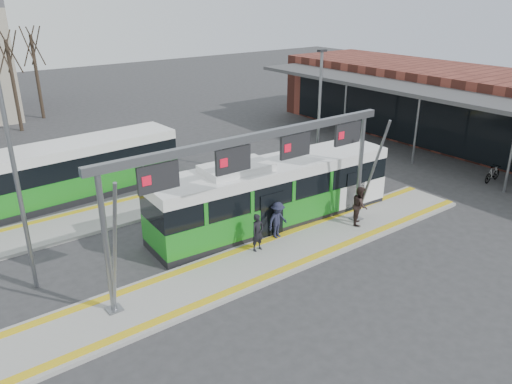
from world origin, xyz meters
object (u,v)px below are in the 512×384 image
hero_bus (273,193)px  passenger_b (360,205)px  passenger_a (258,232)px  passenger_c (278,220)px  gantry (259,160)px

hero_bus → passenger_b: size_ratio=6.64×
passenger_a → passenger_b: (5.28, -0.81, 0.10)m
passenger_b → passenger_c: passenger_b is taller
gantry → passenger_b: 6.46m
passenger_a → passenger_b: 5.35m
passenger_b → passenger_c: (-3.90, 1.20, -0.08)m
hero_bus → passenger_b: 4.02m
gantry → passenger_a: gantry is taller
passenger_a → passenger_c: size_ratio=0.98×
gantry → passenger_c: bearing=26.8°
hero_bus → passenger_b: hero_bus is taller
hero_bus → passenger_a: size_ratio=7.49×
passenger_a → passenger_b: size_ratio=0.89×
gantry → passenger_a: 3.39m
hero_bus → passenger_c: bearing=-119.0°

